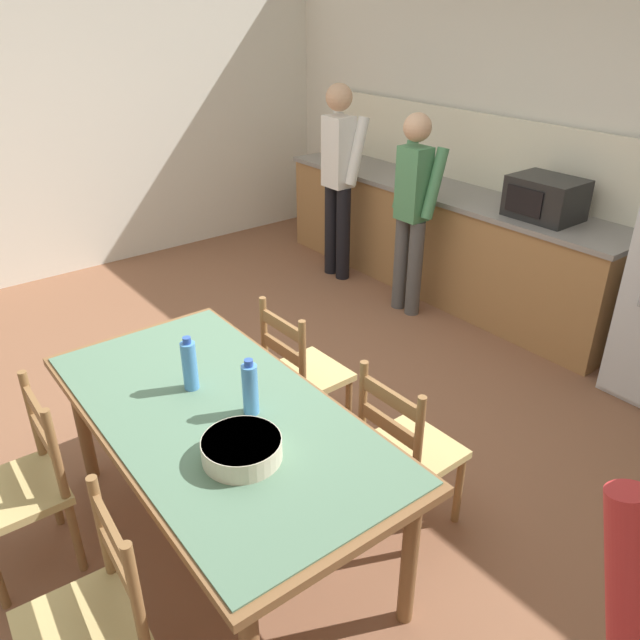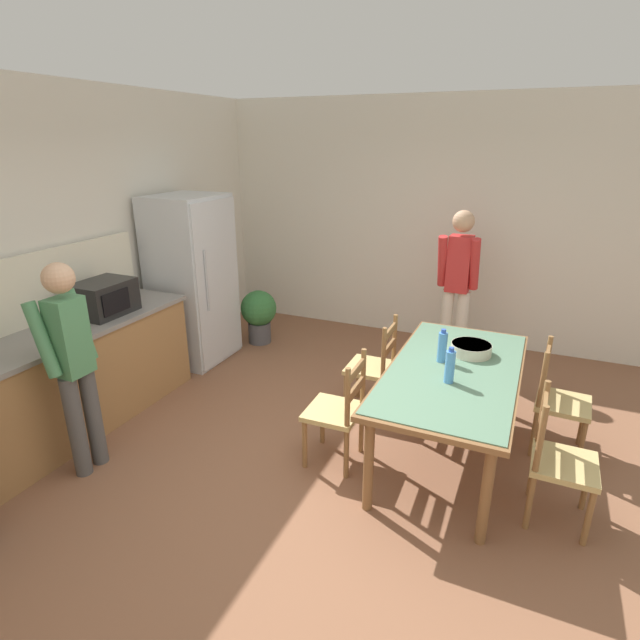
# 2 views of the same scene
# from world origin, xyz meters

# --- Properties ---
(ground_plane) EXTENTS (8.32, 8.32, 0.00)m
(ground_plane) POSITION_xyz_m (0.00, 0.00, 0.00)
(ground_plane) COLOR brown
(wall_back) EXTENTS (6.52, 0.12, 2.90)m
(wall_back) POSITION_xyz_m (0.00, 2.66, 1.45)
(wall_back) COLOR silver
(wall_back) RESTS_ON ground
(wall_left) EXTENTS (0.12, 5.20, 2.90)m
(wall_left) POSITION_xyz_m (-3.26, 0.00, 1.45)
(wall_left) COLOR silver
(wall_left) RESTS_ON ground
(kitchen_counter) EXTENTS (3.48, 0.66, 0.93)m
(kitchen_counter) POSITION_xyz_m (-0.77, 2.23, 0.47)
(kitchen_counter) COLOR #9E7042
(kitchen_counter) RESTS_ON ground
(counter_splashback) EXTENTS (3.44, 0.03, 0.60)m
(counter_splashback) POSITION_xyz_m (-0.77, 2.54, 1.23)
(counter_splashback) COLOR #EFE8CB
(counter_splashback) RESTS_ON kitchen_counter
(microwave) EXTENTS (0.50, 0.39, 0.30)m
(microwave) POSITION_xyz_m (0.23, 2.21, 1.08)
(microwave) COLOR black
(microwave) RESTS_ON kitchen_counter
(dining_table) EXTENTS (1.93, 0.98, 0.76)m
(dining_table) POSITION_xyz_m (0.67, -0.82, 0.69)
(dining_table) COLOR brown
(dining_table) RESTS_ON ground
(bottle_near_centre) EXTENTS (0.07, 0.07, 0.27)m
(bottle_near_centre) POSITION_xyz_m (0.43, -0.81, 0.89)
(bottle_near_centre) COLOR #4C8ED6
(bottle_near_centre) RESTS_ON dining_table
(bottle_off_centre) EXTENTS (0.07, 0.07, 0.27)m
(bottle_off_centre) POSITION_xyz_m (0.76, -0.70, 0.89)
(bottle_off_centre) COLOR #4C8ED6
(bottle_off_centre) RESTS_ON dining_table
(serving_bowl) EXTENTS (0.32, 0.32, 0.09)m
(serving_bowl) POSITION_xyz_m (1.00, -0.89, 0.82)
(serving_bowl) COLOR beige
(serving_bowl) RESTS_ON dining_table
(chair_side_far_left) EXTENTS (0.43, 0.41, 0.91)m
(chair_side_far_left) POSITION_xyz_m (0.25, -0.04, 0.44)
(chair_side_far_left) COLOR olive
(chair_side_far_left) RESTS_ON ground
(chair_side_near_right) EXTENTS (0.45, 0.43, 0.91)m
(chair_side_near_right) POSITION_xyz_m (1.09, -1.59, 0.44)
(chair_side_near_right) COLOR olive
(chair_side_near_right) RESTS_ON ground
(chair_side_far_right) EXTENTS (0.42, 0.40, 0.91)m
(chair_side_far_right) POSITION_xyz_m (1.11, -0.05, 0.44)
(chair_side_far_right) COLOR olive
(chair_side_far_right) RESTS_ON ground
(chair_side_near_left) EXTENTS (0.43, 0.41, 0.91)m
(chair_side_near_left) POSITION_xyz_m (0.23, -1.58, 0.44)
(chair_side_near_left) COLOR olive
(chair_side_near_left) RESTS_ON ground
(person_at_sink) EXTENTS (0.44, 0.30, 1.75)m
(person_at_sink) POSITION_xyz_m (-1.55, 1.71, 0.98)
(person_at_sink) COLOR black
(person_at_sink) RESTS_ON ground
(person_at_counter) EXTENTS (0.41, 0.28, 1.63)m
(person_at_counter) POSITION_xyz_m (-0.60, 1.69, 0.92)
(person_at_counter) COLOR #4C4C4C
(person_at_counter) RESTS_ON ground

